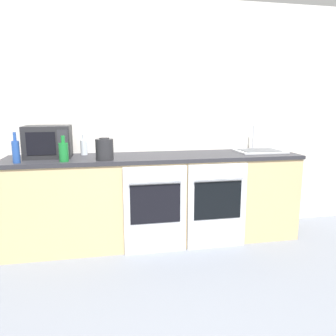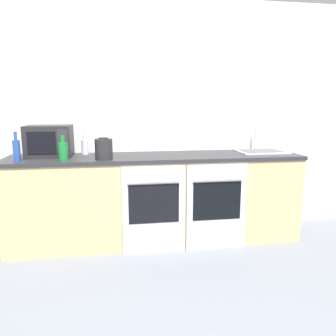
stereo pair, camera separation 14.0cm
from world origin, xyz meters
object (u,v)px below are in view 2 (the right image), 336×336
at_px(oven_left, 154,210).
at_px(bottle_green, 63,151).
at_px(bottle_clear, 85,146).
at_px(sink, 261,151).
at_px(microwave, 49,141).
at_px(kettle, 104,149).
at_px(bottle_blue, 17,150).
at_px(oven_right, 216,207).

distance_m(oven_left, bottle_green, 1.03).
xyz_separation_m(bottle_clear, sink, (1.94, -0.13, -0.07)).
bearing_deg(microwave, kettle, -26.15).
relative_size(bottle_blue, bottle_clear, 1.30).
distance_m(oven_left, microwave, 1.27).
distance_m(oven_right, bottle_clear, 1.53).
height_order(oven_left, bottle_green, bottle_green).
distance_m(microwave, bottle_clear, 0.37).
distance_m(bottle_clear, kettle, 0.44).
height_order(microwave, sink, microwave).
relative_size(microwave, bottle_blue, 1.59).
height_order(microwave, bottle_clear, microwave).
relative_size(oven_right, bottle_blue, 3.14).
xyz_separation_m(oven_left, microwave, (-1.02, 0.40, 0.65)).
xyz_separation_m(bottle_blue, bottle_green, (0.41, 0.00, -0.01)).
height_order(oven_left, bottle_clear, bottle_clear).
bearing_deg(oven_left, sink, 17.11).
relative_size(kettle, sink, 0.41).
bearing_deg(oven_left, oven_right, 0.00).
bearing_deg(oven_right, bottle_green, 175.60).
bearing_deg(bottle_blue, bottle_clear, 35.07).
bearing_deg(bottle_clear, microwave, -161.33).
relative_size(microwave, sink, 0.85).
bearing_deg(microwave, sink, -0.37).
xyz_separation_m(microwave, bottle_blue, (-0.24, -0.29, -0.05)).
distance_m(oven_left, oven_right, 0.64).
relative_size(bottle_green, sink, 0.46).
height_order(bottle_green, kettle, bottle_green).
distance_m(bottle_blue, kettle, 0.79).
relative_size(oven_right, sink, 1.68).
distance_m(bottle_green, kettle, 0.38).
bearing_deg(oven_right, sink, 31.87).
bearing_deg(sink, oven_left, -162.89).
xyz_separation_m(oven_left, bottle_green, (-0.84, 0.11, 0.58)).
height_order(oven_left, bottle_blue, bottle_blue).
bearing_deg(oven_left, kettle, 164.24).
relative_size(oven_left, bottle_green, 3.63).
relative_size(microwave, kettle, 2.08).
relative_size(oven_left, kettle, 4.12).
height_order(oven_left, kettle, kettle).
xyz_separation_m(oven_left, bottle_clear, (-0.68, 0.52, 0.57)).
relative_size(oven_right, kettle, 4.12).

